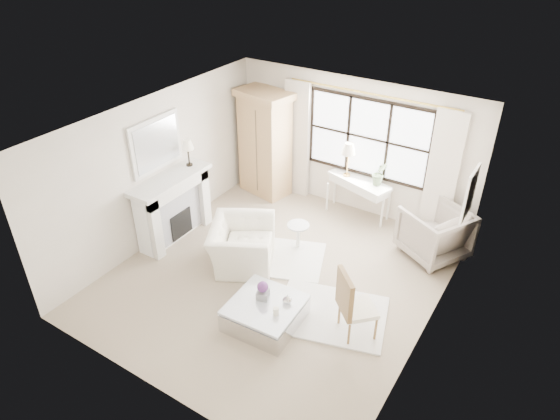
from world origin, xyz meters
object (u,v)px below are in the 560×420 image
Objects in this scene: console_table at (358,197)px; coffee_table at (265,313)px; armoire at (265,143)px; club_armchair at (242,245)px.

coffee_table is at bearing -70.43° from console_table.
club_armchair is (1.09, -2.35, -0.76)m from armoire.
armoire is at bearing -158.17° from console_table.
coffee_table is at bearing -44.89° from armoire.
console_table is 1.31× the size of coffee_table.
armoire is 2.14× the size of coffee_table.
console_table is 2.72m from club_armchair.
console_table is at bearing 89.62° from coffee_table.
armoire is 4.15m from coffee_table.
club_armchair is (-1.01, -2.53, -0.02)m from console_table.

